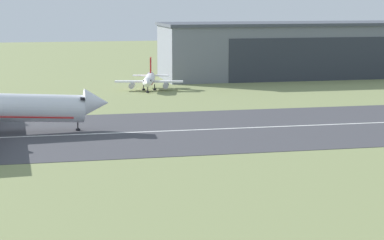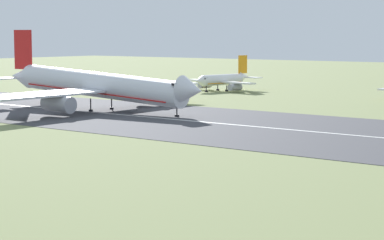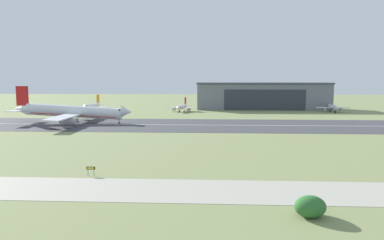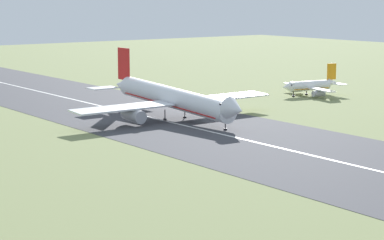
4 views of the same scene
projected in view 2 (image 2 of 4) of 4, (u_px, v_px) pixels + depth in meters
name	position (u px, v px, depth m)	size (l,w,h in m)	color
ground_plane	(82.00, 217.00, 62.17)	(698.83, 698.83, 0.00)	#7A8451
runway_strip	(381.00, 138.00, 109.62)	(458.83, 44.29, 0.06)	#3D3D42
runway_centreline	(381.00, 138.00, 109.61)	(412.95, 0.70, 0.01)	silver
airplane_landing	(99.00, 86.00, 149.30)	(52.18, 55.72, 16.14)	silver
airplane_parked_east	(223.00, 80.00, 201.92)	(24.13, 20.31, 9.47)	white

